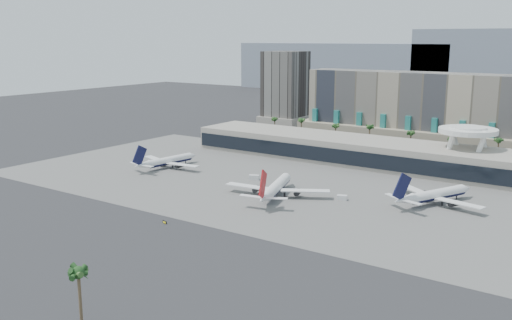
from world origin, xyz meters
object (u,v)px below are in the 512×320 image
Objects in this scene: airliner_centre at (276,187)px; airliner_left at (167,161)px; taxiway_sign at (165,222)px; service_vehicle_b at (342,198)px; airliner_right at (435,195)px; service_vehicle_a at (254,177)px.

airliner_left is at bearing 151.28° from airliner_centre.
taxiway_sign is (-12.86, -49.26, -3.37)m from airliner_centre.
service_vehicle_b is at bearing 5.27° from airliner_left.
airliner_left is 72.11m from airliner_centre.
airliner_left is at bearing -150.15° from airliner_right.
airliner_centre is at bearing 86.54° from taxiway_sign.
airliner_left reaches higher than service_vehicle_a.
service_vehicle_b is at bearing -129.79° from airliner_right.
airliner_centre reaches higher than airliner_left.
airliner_right is 8.61× the size of service_vehicle_a.
service_vehicle_b is at bearing -32.06° from service_vehicle_a.
airliner_right reaches higher than service_vehicle_b.
airliner_left is 94.52m from service_vehicle_b.
service_vehicle_b reaches higher than taxiway_sign.
service_vehicle_a is at bearing 152.90° from service_vehicle_b.
taxiway_sign is at bearing -107.65° from airliner_right.
airliner_right is 77.65m from service_vehicle_a.
airliner_centre is at bearing -3.77° from airliner_left.
taxiway_sign is at bearing -139.92° from service_vehicle_b.
airliner_left reaches higher than service_vehicle_b.
service_vehicle_b is (94.44, -2.91, -2.40)m from airliner_left.
service_vehicle_b is 70.11m from taxiway_sign.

